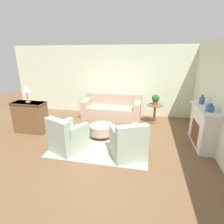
{
  "coord_description": "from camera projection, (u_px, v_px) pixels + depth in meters",
  "views": [
    {
      "loc": [
        1.19,
        -4.43,
        2.41
      ],
      "look_at": [
        0.15,
        0.55,
        0.75
      ],
      "focal_mm": 28.0,
      "sensor_mm": 36.0,
      "label": 1
    }
  ],
  "objects": [
    {
      "name": "armchair_left",
      "position": [
        67.0,
        137.0,
        4.56
      ],
      "size": [
        1.02,
        1.04,
        0.92
      ],
      "color": "#9EB29E",
      "rests_on": "rug"
    },
    {
      "name": "wall_right",
      "position": [
        224.0,
        100.0,
        4.09
      ],
      "size": [
        0.12,
        9.79,
        2.8
      ],
      "color": "beige",
      "rests_on": "ground_plane"
    },
    {
      "name": "vase_mantel_near",
      "position": [
        202.0,
        100.0,
        4.91
      ],
      "size": [
        0.14,
        0.14,
        0.26
      ],
      "color": "#38569E",
      "rests_on": "fireplace"
    },
    {
      "name": "armchair_right",
      "position": [
        128.0,
        143.0,
        4.25
      ],
      "size": [
        1.02,
        1.04,
        0.92
      ],
      "color": "#9EB29E",
      "rests_on": "rug"
    },
    {
      "name": "ottoman_table",
      "position": [
        101.0,
        129.0,
        5.31
      ],
      "size": [
        0.72,
        0.72,
        0.39
      ],
      "color": "tan",
      "rests_on": "rug"
    },
    {
      "name": "ground_plane",
      "position": [
        103.0,
        142.0,
        5.1
      ],
      "size": [
        16.0,
        16.0,
        0.0
      ],
      "primitive_type": "plane",
      "color": "brown"
    },
    {
      "name": "couch",
      "position": [
        112.0,
        109.0,
        7.06
      ],
      "size": [
        2.29,
        0.99,
        0.91
      ],
      "color": "tan",
      "rests_on": "ground_plane"
    },
    {
      "name": "rug",
      "position": [
        103.0,
        142.0,
        5.1
      ],
      "size": [
        2.6,
        2.23,
        0.01
      ],
      "color": "#B2A893",
      "rests_on": "ground_plane"
    },
    {
      "name": "dresser",
      "position": [
        30.0,
        117.0,
        5.64
      ],
      "size": [
        1.07,
        0.49,
        1.0
      ],
      "color": "brown",
      "rests_on": "ground_plane"
    },
    {
      "name": "wall_back",
      "position": [
        119.0,
        81.0,
        7.2
      ],
      "size": [
        9.31,
        0.12,
        2.8
      ],
      "color": "beige",
      "rests_on": "ground_plane"
    },
    {
      "name": "vase_mantel_far",
      "position": [
        210.0,
        108.0,
        4.24
      ],
      "size": [
        0.2,
        0.2,
        0.2
      ],
      "color": "#38569E",
      "rests_on": "fireplace"
    },
    {
      "name": "side_table",
      "position": [
        155.0,
        110.0,
        6.41
      ],
      "size": [
        0.58,
        0.58,
        0.7
      ],
      "color": "brown",
      "rests_on": "ground_plane"
    },
    {
      "name": "table_lamp",
      "position": [
        26.0,
        90.0,
        5.37
      ],
      "size": [
        0.24,
        0.24,
        0.51
      ],
      "color": "tan",
      "rests_on": "dresser"
    },
    {
      "name": "fireplace",
      "position": [
        203.0,
        126.0,
        4.76
      ],
      "size": [
        0.44,
        1.42,
        1.1
      ],
      "color": "silver",
      "rests_on": "ground_plane"
    },
    {
      "name": "potted_plant_on_side_table",
      "position": [
        156.0,
        99.0,
        6.27
      ],
      "size": [
        0.27,
        0.27,
        0.38
      ],
      "color": "brown",
      "rests_on": "side_table"
    }
  ]
}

